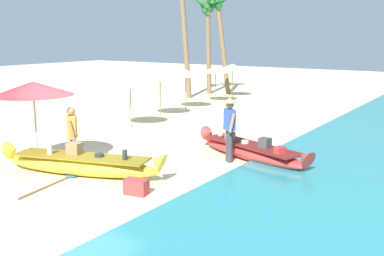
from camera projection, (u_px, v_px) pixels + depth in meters
ground_plane at (81, 170)px, 11.87m from camera, size 80.00×80.00×0.00m
boat_yellow_foreground at (81, 164)px, 11.40m from camera, size 4.47×2.00×0.80m
boat_red_midground at (251, 151)px, 12.79m from camera, size 4.13×1.97×0.74m
person_vendor_hatted at (229, 125)px, 12.44m from camera, size 0.55×0.50×1.82m
person_tourist_customer at (72, 134)px, 11.93m from camera, size 0.51×0.55×1.64m
patio_umbrella_large at (33, 89)px, 11.86m from camera, size 2.12×2.12×2.29m
parasol_row_0 at (130, 82)px, 17.13m from camera, size 1.60×1.60×1.91m
parasol_row_1 at (160, 77)px, 19.49m from camera, size 1.60×1.60×1.91m
parasol_row_2 at (186, 73)px, 21.51m from camera, size 1.60×1.60×1.91m
parasol_row_3 at (216, 69)px, 23.67m from camera, size 1.60×1.60×1.91m
parasol_row_4 at (233, 67)px, 25.82m from camera, size 1.60×1.60×1.91m
palm_tree_leaning_seaward at (218, 13)px, 26.97m from camera, size 2.84×2.52×6.08m
palm_tree_mid_cluster at (208, 13)px, 26.90m from camera, size 2.88×2.62×5.96m
cooler_box at (136, 187)px, 10.00m from camera, size 0.57×0.39×0.35m
paddle at (55, 183)px, 10.71m from camera, size 0.53×1.86×0.05m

